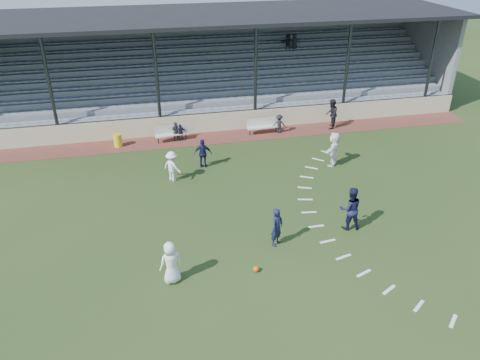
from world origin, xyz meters
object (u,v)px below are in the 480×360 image
player_white_lead (171,263)px  official (331,114)px  bench_right (263,125)px  trash_bin (118,140)px  football (256,269)px  bench_left (172,132)px  player_navy_lead (277,227)px

player_white_lead → official: bearing=-146.9°
bench_right → player_white_lead: bearing=-121.0°
bench_right → trash_bin: bench_right is taller
official → football: bearing=-1.9°
football → bench_left: bearing=98.7°
bench_left → trash_bin: 3.19m
bench_right → football: 13.44m
bench_left → trash_bin: size_ratio=2.66×
bench_left → bench_right: 5.66m
football → trash_bin: bearing=112.0°
trash_bin → official: 13.32m
bench_left → bench_right: (5.66, -0.05, 0.00)m
official → trash_bin: bearing=-59.5°
bench_left → trash_bin: (-3.18, -0.17, -0.18)m
official → player_navy_lead: bearing=-0.9°
trash_bin → player_navy_lead: player_navy_lead is taller
trash_bin → player_navy_lead: bearing=-60.5°
bench_right → trash_bin: size_ratio=2.64×
bench_right → player_navy_lead: (-2.44, -11.43, 0.26)m
bench_right → player_navy_lead: 11.69m
football → player_white_lead: player_white_lead is taller
bench_right → player_white_lead: player_white_lead is taller
player_white_lead → player_navy_lead: 4.57m
bench_right → official: 4.49m
bench_right → trash_bin: (-8.83, -0.12, -0.18)m
player_navy_lead → bench_left: bearing=63.4°
football → bench_right: bearing=74.2°
bench_left → player_navy_lead: player_navy_lead is taller
trash_bin → official: bearing=-0.2°
bench_right → official: official is taller
trash_bin → official: size_ratio=0.40×
bench_left → player_navy_lead: (3.22, -11.48, 0.26)m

